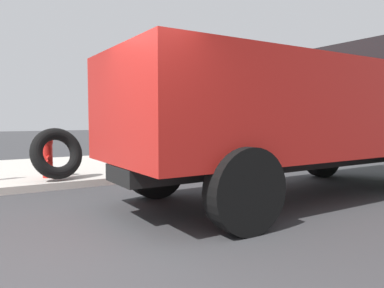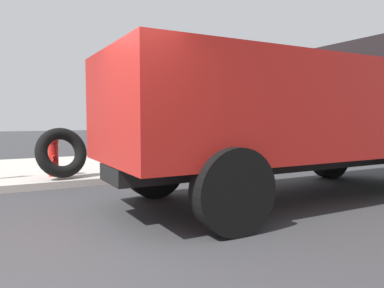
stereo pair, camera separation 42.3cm
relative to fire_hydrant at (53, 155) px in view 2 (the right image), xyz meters
The scene contains 5 objects.
ground_plane 4.87m from the fire_hydrant, 95.63° to the right, with size 80.00×80.00×0.00m, color #38383A.
sidewalk_curb 1.85m from the fire_hydrant, 105.60° to the left, with size 36.00×5.00×0.15m, color #BCB7AD.
fire_hydrant is the anchor object (origin of this frame).
loose_tire 0.47m from the fire_hydrant, 76.62° to the right, with size 1.09×1.09×0.26m, color black.
dump_truck_red 5.46m from the fire_hydrant, 43.17° to the right, with size 7.03×2.86×3.00m.
Camera 2 is at (-0.64, -3.87, 1.45)m, focal length 34.56 mm.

